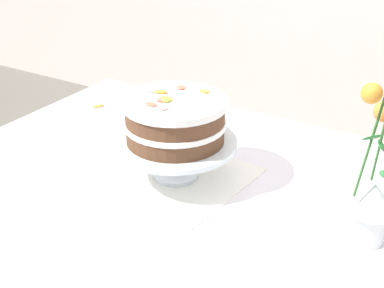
# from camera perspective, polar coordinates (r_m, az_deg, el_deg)

# --- Properties ---
(dining_table) EXTENTS (1.40, 1.00, 0.74)m
(dining_table) POSITION_cam_1_polar(r_m,az_deg,el_deg) (1.17, 0.75, -10.64)
(dining_table) COLOR white
(dining_table) RESTS_ON ground
(linen_napkin) EXTENTS (0.35, 0.35, 0.00)m
(linen_napkin) POSITION_cam_1_polar(r_m,az_deg,el_deg) (1.21, -1.84, -3.68)
(linen_napkin) COLOR white
(linen_napkin) RESTS_ON dining_table
(cake_stand) EXTENTS (0.29, 0.29, 0.10)m
(cake_stand) POSITION_cam_1_polar(r_m,az_deg,el_deg) (1.17, -1.90, -0.25)
(cake_stand) COLOR silver
(cake_stand) RESTS_ON linen_napkin
(layer_cake) EXTENTS (0.24, 0.24, 0.11)m
(layer_cake) POSITION_cam_1_polar(r_m,az_deg,el_deg) (1.14, -1.95, 2.82)
(layer_cake) COLOR brown
(layer_cake) RESTS_ON cake_stand
(flower_vase) EXTENTS (0.10, 0.11, 0.34)m
(flower_vase) POSITION_cam_1_polar(r_m,az_deg,el_deg) (1.01, 20.05, -5.23)
(flower_vase) COLOR silver
(flower_vase) RESTS_ON dining_table
(loose_petal_0) EXTENTS (0.04, 0.04, 0.00)m
(loose_petal_0) POSITION_cam_1_polar(r_m,az_deg,el_deg) (1.63, -10.66, 4.31)
(loose_petal_0) COLOR orange
(loose_petal_0) RESTS_ON dining_table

